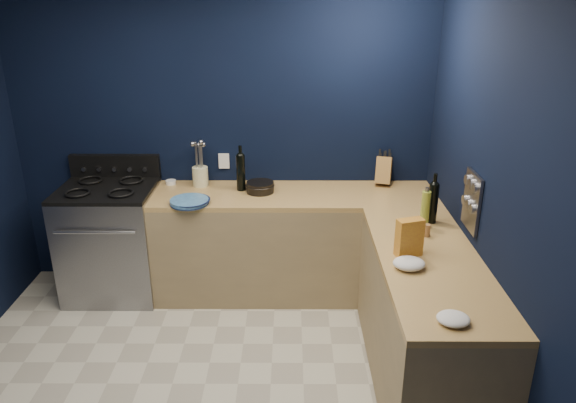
{
  "coord_description": "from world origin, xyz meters",
  "views": [
    {
      "loc": [
        0.56,
        -2.7,
        2.46
      ],
      "look_at": [
        0.55,
        1.0,
        1.0
      ],
      "focal_mm": 33.95,
      "sensor_mm": 36.0,
      "label": 1
    }
  ],
  "objects_px": {
    "gas_range": "(113,243)",
    "crouton_bag": "(409,237)",
    "plate_stack": "(189,202)",
    "knife_block": "(384,170)",
    "utensil_crock": "(200,176)"
  },
  "relations": [
    {
      "from": "gas_range",
      "to": "crouton_bag",
      "type": "xyz_separation_m",
      "value": [
        2.23,
        -1.08,
        0.56
      ]
    },
    {
      "from": "plate_stack",
      "to": "crouton_bag",
      "type": "relative_size",
      "value": 1.23
    },
    {
      "from": "plate_stack",
      "to": "knife_block",
      "type": "relative_size",
      "value": 1.31
    },
    {
      "from": "plate_stack",
      "to": "crouton_bag",
      "type": "height_order",
      "value": "crouton_bag"
    },
    {
      "from": "knife_block",
      "to": "crouton_bag",
      "type": "bearing_deg",
      "value": -78.88
    },
    {
      "from": "knife_block",
      "to": "crouton_bag",
      "type": "xyz_separation_m",
      "value": [
        -0.06,
        -1.35,
        0.01
      ]
    },
    {
      "from": "gas_range",
      "to": "plate_stack",
      "type": "bearing_deg",
      "value": -17.07
    },
    {
      "from": "gas_range",
      "to": "utensil_crock",
      "type": "relative_size",
      "value": 5.62
    },
    {
      "from": "utensil_crock",
      "to": "crouton_bag",
      "type": "height_order",
      "value": "crouton_bag"
    },
    {
      "from": "gas_range",
      "to": "utensil_crock",
      "type": "xyz_separation_m",
      "value": [
        0.74,
        0.2,
        0.52
      ]
    },
    {
      "from": "gas_range",
      "to": "plate_stack",
      "type": "distance_m",
      "value": 0.88
    },
    {
      "from": "gas_range",
      "to": "knife_block",
      "type": "xyz_separation_m",
      "value": [
        2.29,
        0.27,
        0.55
      ]
    },
    {
      "from": "plate_stack",
      "to": "crouton_bag",
      "type": "distance_m",
      "value": 1.74
    },
    {
      "from": "utensil_crock",
      "to": "crouton_bag",
      "type": "xyz_separation_m",
      "value": [
        1.49,
        -1.27,
        0.04
      ]
    },
    {
      "from": "utensil_crock",
      "to": "knife_block",
      "type": "relative_size",
      "value": 0.72
    }
  ]
}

